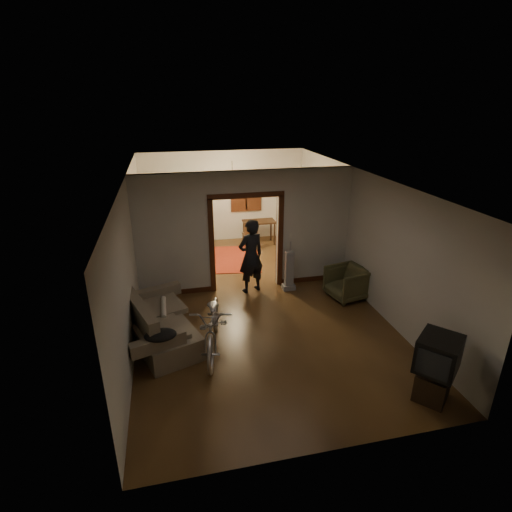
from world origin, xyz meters
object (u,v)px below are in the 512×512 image
object	(u,v)px
sofa	(159,318)
armchair	(347,283)
person	(251,256)
locker	(187,215)
bicycle	(214,324)
desk	(259,233)

from	to	relation	value
sofa	armchair	distance (m)	4.24
armchair	person	size ratio (longest dim) A/B	0.46
person	sofa	bearing A→B (deg)	18.73
armchair	locker	xyz separation A→B (m)	(-3.28, 4.35, 0.58)
armchair	locker	bearing A→B (deg)	-155.54
sofa	armchair	world-z (taller)	sofa
bicycle	desk	distance (m)	5.67
bicycle	locker	size ratio (longest dim) A/B	1.05
armchair	person	bearing A→B (deg)	-124.27
locker	desk	size ratio (longest dim) A/B	1.92
person	locker	distance (m)	3.74
bicycle	locker	distance (m)	5.69
sofa	armchair	xyz separation A→B (m)	(4.15, 0.84, -0.11)
bicycle	armchair	xyz separation A→B (m)	(3.19, 1.33, -0.15)
sofa	desk	bearing A→B (deg)	38.13
locker	desk	world-z (taller)	locker
armchair	desk	size ratio (longest dim) A/B	0.82
sofa	bicycle	distance (m)	1.09
sofa	locker	distance (m)	5.28
sofa	desk	size ratio (longest dim) A/B	2.10
desk	armchair	bearing A→B (deg)	-79.71
bicycle	person	xyz separation A→B (m)	(1.14, 2.14, 0.36)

